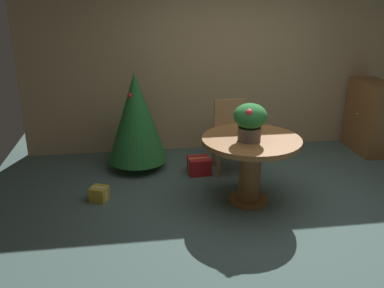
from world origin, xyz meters
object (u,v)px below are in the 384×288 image
Objects in this scene: round_dining_table at (251,156)px; wooden_cabinet at (370,117)px; holiday_tree at (136,117)px; gift_box_gold at (99,194)px; flower_vase at (250,120)px; gift_box_red at (199,166)px; wooden_chair_far at (231,131)px.

wooden_cabinet is (2.21, 1.34, -0.04)m from round_dining_table.
gift_box_gold is at bearing -117.98° from holiday_tree.
flower_vase reaches higher than wooden_cabinet.
wooden_cabinet is (2.65, 0.48, 0.42)m from gift_box_red.
flower_vase is 1.71× the size of gift_box_gold.
flower_vase is at bearing -148.08° from wooden_cabinet.
wooden_chair_far is 0.72× the size of holiday_tree.
wooden_cabinet is (3.45, 0.19, -0.19)m from holiday_tree.
wooden_chair_far reaches higher than gift_box_red.
holiday_tree reaches higher than gift_box_gold.
holiday_tree is at bearing 62.02° from gift_box_gold.
gift_box_red is (-0.44, -0.10, -0.43)m from wooden_chair_far.
round_dining_table is at bearing -43.10° from holiday_tree.
wooden_chair_far is at bearing 90.00° from round_dining_table.
flower_vase is at bearing -125.44° from round_dining_table.
gift_box_red is at bearing -166.70° from wooden_chair_far.
holiday_tree is at bearing 171.09° from wooden_chair_far.
gift_box_red is at bearing -169.69° from wooden_cabinet.
holiday_tree is 1.25× the size of wooden_cabinet.
round_dining_table is 1.16× the size of wooden_chair_far.
flower_vase reaches higher than wooden_chair_far.
gift_box_red is (-0.39, 0.93, -0.90)m from flower_vase.
flower_vase reaches higher than round_dining_table.
round_dining_table is 4.61× the size of gift_box_gold.
wooden_chair_far is 0.62m from gift_box_red.
round_dining_table is 1.07m from gift_box_red.
flower_vase is at bearing -92.74° from wooden_chair_far.
gift_box_red is at bearing 112.73° from flower_vase.
round_dining_table is 0.83× the size of holiday_tree.
gift_box_gold is 0.78× the size of gift_box_red.
gift_box_gold is 4.09m from wooden_cabinet.
wooden_chair_far is 3.11× the size of gift_box_red.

